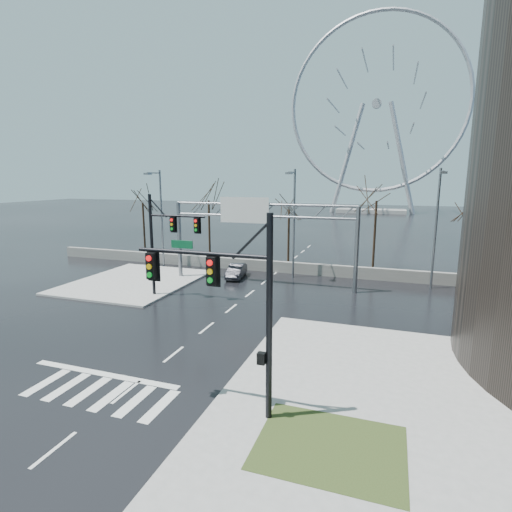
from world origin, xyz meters
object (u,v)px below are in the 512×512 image
at_px(sign_gantry, 257,226).
at_px(ferris_wheel, 376,111).
at_px(signal_mast_far, 164,236).
at_px(car, 236,271).
at_px(signal_mast_near, 234,296).

xyz_separation_m(sign_gantry, ferris_wheel, (5.38, 80.04, 20.95)).
relative_size(signal_mast_far, sign_gantry, 0.49).
height_order(ferris_wheel, car, ferris_wheel).
bearing_deg(sign_gantry, ferris_wheel, 86.16).
bearing_deg(car, signal_mast_near, -76.80).
height_order(sign_gantry, ferris_wheel, ferris_wheel).
relative_size(signal_mast_far, car, 2.07).
bearing_deg(signal_mast_far, ferris_wheel, 82.80).
bearing_deg(ferris_wheel, signal_mast_far, -97.20).
relative_size(signal_mast_near, sign_gantry, 0.49).
xyz_separation_m(signal_mast_far, car, (2.86, 7.61, -4.20)).
xyz_separation_m(signal_mast_far, sign_gantry, (5.49, 6.00, 0.35)).
bearing_deg(ferris_wheel, signal_mast_near, -89.92).
distance_m(signal_mast_far, car, 9.15).
height_order(signal_mast_far, car, signal_mast_far).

